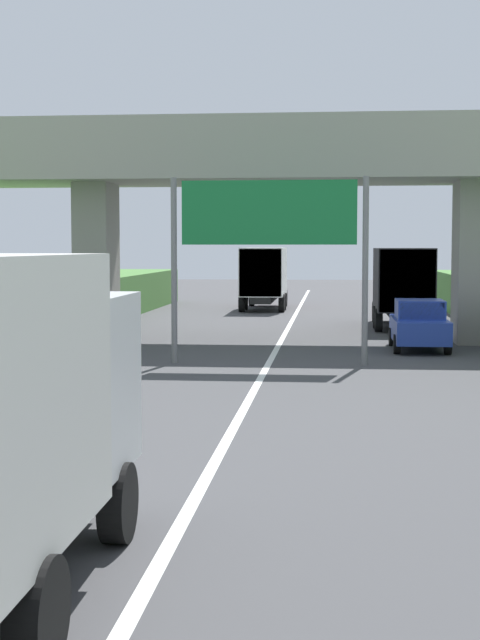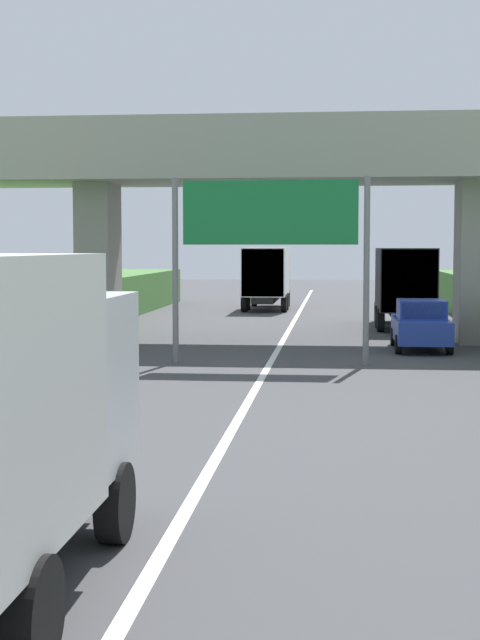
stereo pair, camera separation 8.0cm
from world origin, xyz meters
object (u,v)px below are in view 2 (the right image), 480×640
object	(u,v)px
truck_red	(267,275)
car_blue	(421,325)
overhead_highway_sign	(270,225)
truck_black	(404,283)

from	to	relation	value
truck_red	car_blue	world-z (taller)	truck_red
overhead_highway_sign	truck_black	distance (m)	14.41
overhead_highway_sign	truck_black	world-z (taller)	overhead_highway_sign
overhead_highway_sign	truck_black	xyz separation A→B (m)	(4.87, 13.38, -2.20)
truck_black	car_blue	size ratio (longest dim) A/B	1.78
car_blue	truck_red	bearing A→B (deg)	108.22
overhead_highway_sign	car_blue	world-z (taller)	overhead_highway_sign
truck_black	car_blue	distance (m)	9.17
truck_red	car_blue	size ratio (longest dim) A/B	1.78
overhead_highway_sign	car_blue	size ratio (longest dim) A/B	1.43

